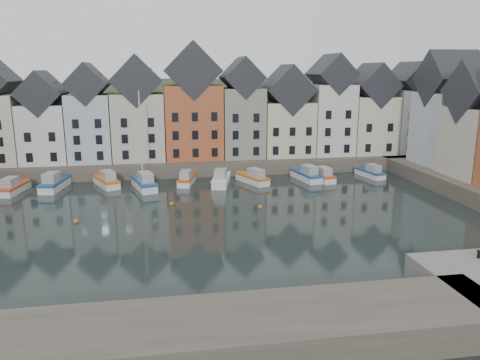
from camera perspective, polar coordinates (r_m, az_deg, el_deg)
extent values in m
plane|color=black|center=(48.35, -3.31, -5.48)|extent=(260.00, 260.00, 0.00)
cube|color=#463F35|center=(77.08, -5.78, 2.31)|extent=(90.00, 16.00, 2.00)
cube|color=#463F35|center=(28.11, -19.70, -18.62)|extent=(50.00, 6.00, 2.00)
ellipsoid|color=#1F2F17|center=(107.03, -6.51, -5.11)|extent=(153.60, 70.40, 64.00)
sphere|color=black|center=(97.15, -15.08, 8.76)|extent=(5.77, 5.77, 5.77)
sphere|color=black|center=(110.62, 6.13, 9.32)|extent=(5.27, 5.27, 5.27)
sphere|color=black|center=(106.55, 10.73, 8.89)|extent=(5.07, 5.07, 5.07)
sphere|color=black|center=(102.83, 1.20, 8.93)|extent=(5.01, 5.01, 5.01)
sphere|color=black|center=(111.13, 7.94, 9.25)|extent=(5.21, 5.21, 5.21)
sphere|color=black|center=(104.66, -5.87, 9.22)|extent=(5.45, 5.45, 5.45)
sphere|color=black|center=(103.43, 14.98, 8.18)|extent=(4.49, 4.49, 4.49)
cube|color=silver|center=(76.05, -22.54, 5.28)|extent=(6.56, 8.00, 8.61)
cube|color=black|center=(75.57, -22.94, 9.73)|extent=(6.56, 8.16, 6.56)
cube|color=#AFB8C2|center=(74.78, -17.68, 6.09)|extent=(6.20, 8.00, 10.02)
cube|color=black|center=(74.32, -18.04, 11.09)|extent=(6.20, 8.16, 6.20)
cube|color=#B9B09C|center=(74.11, -12.22, 6.37)|extent=(7.70, 8.00, 10.08)
cube|color=black|center=(73.64, -12.48, 11.74)|extent=(7.70, 8.16, 7.70)
cube|color=#A6522F|center=(74.13, -5.74, 7.08)|extent=(8.69, 8.00, 11.28)
cube|color=black|center=(73.71, -5.88, 13.11)|extent=(8.69, 8.16, 8.69)
cube|color=gray|center=(75.06, 0.18, 7.02)|extent=(6.43, 8.00, 10.78)
cube|color=black|center=(74.64, 0.19, 12.36)|extent=(6.43, 8.16, 6.43)
cube|color=beige|center=(76.76, 5.60, 6.26)|extent=(7.88, 8.00, 8.56)
cube|color=black|center=(76.26, 5.70, 10.91)|extent=(7.88, 8.16, 7.88)
cube|color=silver|center=(78.83, 10.82, 7.27)|extent=(6.50, 8.00, 11.27)
cube|color=black|center=(78.45, 11.05, 12.54)|extent=(6.50, 8.16, 6.50)
cube|color=beige|center=(81.63, 15.44, 6.54)|extent=(7.23, 8.00, 9.32)
cube|color=black|center=(81.18, 15.72, 11.06)|extent=(7.23, 8.16, 7.23)
cube|color=silver|center=(84.68, 19.70, 6.81)|extent=(6.18, 8.00, 10.32)
cube|color=black|center=(84.29, 20.06, 11.32)|extent=(6.18, 8.16, 6.18)
cube|color=#AFB8C2|center=(74.56, 23.87, 5.71)|extent=(7.47, 8.00, 10.38)
cube|color=black|center=(74.10, 24.39, 11.20)|extent=(7.62, 8.00, 8.00)
sphere|color=#CB6117|center=(55.70, -8.32, -2.90)|extent=(0.50, 0.50, 0.50)
sphere|color=#CB6117|center=(53.92, 2.46, -3.31)|extent=(0.50, 0.50, 0.50)
sphere|color=#CB6117|center=(51.72, -19.35, -4.80)|extent=(0.50, 0.50, 0.50)
cube|color=silver|center=(67.48, -25.82, -1.08)|extent=(2.83, 6.31, 1.12)
cube|color=#C5451C|center=(67.35, -25.87, -0.58)|extent=(2.95, 6.45, 0.25)
cube|color=#93999B|center=(66.42, -26.26, -0.26)|extent=(1.81, 2.64, 1.22)
cube|color=silver|center=(67.33, -21.61, -0.68)|extent=(3.03, 7.02, 1.25)
cube|color=navy|center=(67.18, -21.65, -0.12)|extent=(3.16, 7.18, 0.28)
cube|color=#93999B|center=(66.11, -22.01, 0.25)|extent=(1.97, 2.92, 1.36)
cube|color=silver|center=(66.81, -15.98, -0.38)|extent=(4.23, 6.56, 1.16)
cube|color=#CB6117|center=(66.67, -16.01, 0.15)|extent=(4.38, 6.72, 0.26)
cube|color=#93999B|center=(65.64, -15.81, 0.53)|extent=(2.35, 2.91, 1.26)
cube|color=silver|center=(64.03, -11.59, -0.69)|extent=(3.70, 7.05, 1.24)
cube|color=navy|center=(63.88, -11.62, -0.10)|extent=(3.84, 7.21, 0.28)
cube|color=#93999B|center=(62.76, -11.44, 0.31)|extent=(2.22, 3.02, 1.35)
cylinder|color=silver|center=(63.49, -12.00, 5.03)|extent=(0.16, 0.16, 12.39)
cube|color=silver|center=(65.92, -6.50, -0.16)|extent=(2.97, 5.94, 1.05)
cube|color=#C5451C|center=(65.79, -6.52, 0.32)|extent=(3.09, 6.08, 0.24)
cube|color=#93999B|center=(64.84, -6.66, 0.65)|extent=(1.82, 2.53, 1.14)
cube|color=silver|center=(65.00, -2.30, -0.23)|extent=(3.43, 6.83, 1.20)
cube|color=silver|center=(64.85, -2.30, 0.33)|extent=(3.57, 6.98, 0.27)
cube|color=#93999B|center=(63.75, -2.40, 0.71)|extent=(2.09, 2.90, 1.31)
cube|color=silver|center=(66.06, 1.51, -0.03)|extent=(4.05, 6.29, 1.11)
cube|color=#CB6117|center=(65.92, 1.52, 0.48)|extent=(4.19, 6.44, 0.25)
cube|color=#93999B|center=(65.06, 1.97, 0.85)|extent=(2.25, 2.78, 1.21)
cube|color=silver|center=(68.39, 8.03, 0.32)|extent=(3.06, 6.68, 1.18)
cube|color=navy|center=(68.25, 8.05, 0.85)|extent=(3.19, 6.83, 0.27)
cube|color=#93999B|center=(67.29, 8.45, 1.22)|extent=(1.94, 2.80, 1.29)
cube|color=silver|center=(68.62, 9.91, 0.26)|extent=(2.43, 5.93, 1.06)
cube|color=#C5451C|center=(68.50, 9.93, 0.73)|extent=(2.54, 6.06, 0.24)
cube|color=#93999B|center=(67.62, 10.27, 1.06)|extent=(1.62, 2.45, 1.15)
cube|color=silver|center=(72.45, 15.54, 0.65)|extent=(2.67, 5.76, 1.02)
cube|color=navy|center=(72.33, 15.56, 1.07)|extent=(2.79, 5.89, 0.23)
cube|color=#93999B|center=(71.57, 15.98, 1.38)|extent=(1.69, 2.42, 1.11)
cylinder|color=black|center=(39.07, 27.19, -8.10)|extent=(0.36, 0.36, 0.50)
cylinder|color=black|center=(38.98, 27.23, -7.73)|extent=(0.48, 0.48, 0.08)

